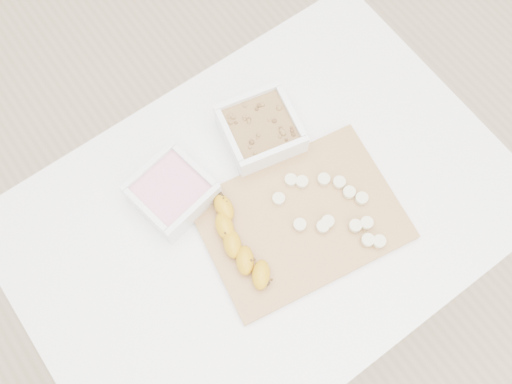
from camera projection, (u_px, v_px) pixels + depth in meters
ground at (261, 286)px, 1.85m from camera, size 3.50×3.50×0.00m
table at (264, 228)px, 1.24m from camera, size 1.00×0.70×0.75m
bowl_yogurt at (172, 192)px, 1.13m from camera, size 0.16×0.16×0.07m
bowl_granola at (260, 130)px, 1.18m from camera, size 0.18×0.18×0.07m
cutting_board at (301, 219)px, 1.14m from camera, size 0.43×0.33×0.01m
banana at (240, 244)px, 1.09m from camera, size 0.12×0.21×0.03m
banana_slices at (333, 208)px, 1.13m from camera, size 0.16×0.23×0.02m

